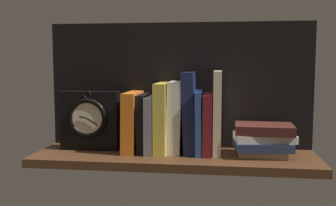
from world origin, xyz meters
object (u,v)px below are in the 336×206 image
object	(u,v)px
book_cream_twain	(217,112)
book_stack_side	(263,139)
book_black_skeptic	(143,123)
book_yellow_seinlanguage	(162,117)
framed_clock	(90,120)
book_navy_bierce	(190,113)
book_white_catcher	(176,117)
book_blue_modern	(199,122)
book_gray_chess	(152,124)
book_maroon_dawkins	(208,124)
book_orange_pandolfini	(132,122)

from	to	relation	value
book_cream_twain	book_stack_side	bearing A→B (deg)	-7.84
book_black_skeptic	book_stack_side	bearing A→B (deg)	-2.94
book_yellow_seinlanguage	framed_clock	world-z (taller)	book_yellow_seinlanguage
book_navy_bierce	book_white_catcher	bearing A→B (deg)	180.00
book_blue_modern	book_white_catcher	bearing A→B (deg)	180.00
book_gray_chess	book_blue_modern	size ratio (longest dim) A/B	0.91
book_maroon_dawkins	book_yellow_seinlanguage	bearing A→B (deg)	180.00
book_cream_twain	framed_clock	distance (cm)	39.93
book_navy_bierce	book_cream_twain	world-z (taller)	book_cream_twain
book_orange_pandolfini	book_navy_bierce	bearing A→B (deg)	0.00
book_white_catcher	book_maroon_dawkins	xyz separation A→B (cm)	(9.72, 0.00, -1.82)
book_cream_twain	book_yellow_seinlanguage	bearing A→B (deg)	180.00
book_navy_bierce	book_blue_modern	world-z (taller)	book_navy_bierce
book_white_catcher	book_navy_bierce	bearing A→B (deg)	0.00
book_white_catcher	book_blue_modern	xyz separation A→B (cm)	(7.16, 0.00, -1.36)
book_white_catcher	book_maroon_dawkins	world-z (taller)	book_white_catcher
book_orange_pandolfini	book_maroon_dawkins	distance (cm)	23.32
book_stack_side	book_yellow_seinlanguage	bearing A→B (deg)	176.49
book_stack_side	book_white_catcher	bearing A→B (deg)	175.92
book_yellow_seinlanguage	book_black_skeptic	bearing A→B (deg)	180.00
book_orange_pandolfini	book_cream_twain	world-z (taller)	book_cream_twain
book_orange_pandolfini	framed_clock	world-z (taller)	framed_clock
book_cream_twain	book_stack_side	size ratio (longest dim) A/B	1.38
book_black_skeptic	book_white_catcher	xyz separation A→B (cm)	(10.15, 0.00, 1.97)
book_navy_bierce	book_stack_side	size ratio (longest dim) A/B	1.36
book_gray_chess	framed_clock	distance (cm)	19.81
book_yellow_seinlanguage	book_orange_pandolfini	bearing A→B (deg)	180.00
framed_clock	book_yellow_seinlanguage	bearing A→B (deg)	0.48
book_black_skeptic	book_yellow_seinlanguage	xyz separation A→B (cm)	(5.96, 0.00, 1.75)
book_navy_bierce	framed_clock	world-z (taller)	book_navy_bierce
book_white_catcher	book_maroon_dawkins	bearing A→B (deg)	0.00
book_white_catcher	book_cream_twain	bearing A→B (deg)	0.00
book_blue_modern	framed_clock	size ratio (longest dim) A/B	1.01
book_gray_chess	book_blue_modern	xyz separation A→B (cm)	(14.65, 0.00, 0.90)
book_navy_bierce	book_black_skeptic	bearing A→B (deg)	180.00
book_white_catcher	book_navy_bierce	size ratio (longest dim) A/B	0.88
book_maroon_dawkins	book_white_catcher	bearing A→B (deg)	180.00
book_navy_bierce	framed_clock	size ratio (longest dim) A/B	1.31
book_orange_pandolfini	book_stack_side	bearing A→B (deg)	-2.68
book_white_catcher	book_navy_bierce	distance (cm)	4.40
book_orange_pandolfini	book_black_skeptic	distance (cm)	3.46
book_black_skeptic	book_maroon_dawkins	world-z (taller)	book_maroon_dawkins
book_black_skeptic	book_navy_bierce	bearing A→B (deg)	0.00
book_black_skeptic	book_yellow_seinlanguage	distance (cm)	6.22
book_white_catcher	book_blue_modern	world-z (taller)	book_white_catcher
book_blue_modern	book_cream_twain	world-z (taller)	book_cream_twain
book_gray_chess	book_black_skeptic	bearing A→B (deg)	180.00
book_gray_chess	framed_clock	bearing A→B (deg)	-179.44
book_white_catcher	framed_clock	distance (cm)	27.31
book_blue_modern	book_cream_twain	xyz separation A→B (cm)	(5.37, 0.00, 3.00)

